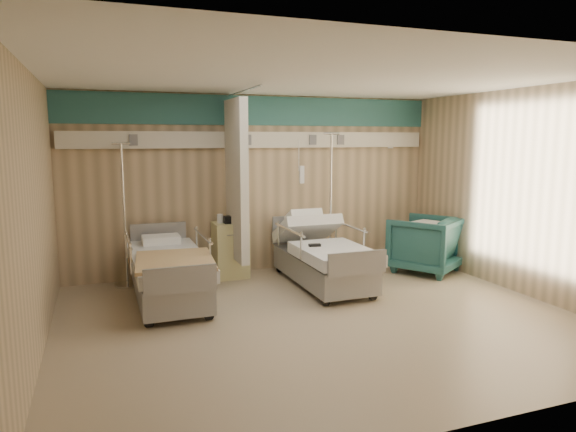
{
  "coord_description": "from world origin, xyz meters",
  "views": [
    {
      "loc": [
        -2.39,
        -5.35,
        2.12
      ],
      "look_at": [
        -0.19,
        0.6,
        1.16
      ],
      "focal_mm": 32.0,
      "sensor_mm": 36.0,
      "label": 1
    }
  ],
  "objects_px": {
    "iv_stand_left": "(126,257)",
    "visitor_armchair": "(425,244)",
    "bed_right": "(322,264)",
    "iv_stand_right": "(330,242)",
    "bedside_cabinet": "(230,250)",
    "bed_left": "(169,278)"
  },
  "relations": [
    {
      "from": "iv_stand_right",
      "to": "iv_stand_left",
      "type": "distance_m",
      "value": 3.18
    },
    {
      "from": "visitor_armchair",
      "to": "iv_stand_left",
      "type": "height_order",
      "value": "iv_stand_left"
    },
    {
      "from": "bed_right",
      "to": "iv_stand_right",
      "type": "height_order",
      "value": "iv_stand_right"
    },
    {
      "from": "iv_stand_right",
      "to": "iv_stand_left",
      "type": "relative_size",
      "value": 1.07
    },
    {
      "from": "bed_left",
      "to": "visitor_armchair",
      "type": "bearing_deg",
      "value": 1.7
    },
    {
      "from": "bed_right",
      "to": "bed_left",
      "type": "height_order",
      "value": "same"
    },
    {
      "from": "iv_stand_right",
      "to": "bedside_cabinet",
      "type": "bearing_deg",
      "value": 176.98
    },
    {
      "from": "bed_left",
      "to": "visitor_armchair",
      "type": "xyz_separation_m",
      "value": [
        4.05,
        0.12,
        0.13
      ]
    },
    {
      "from": "bedside_cabinet",
      "to": "iv_stand_right",
      "type": "xyz_separation_m",
      "value": [
        1.65,
        -0.09,
        0.03
      ]
    },
    {
      "from": "bedside_cabinet",
      "to": "iv_stand_right",
      "type": "relative_size",
      "value": 0.38
    },
    {
      "from": "bedside_cabinet",
      "to": "iv_stand_right",
      "type": "distance_m",
      "value": 1.65
    },
    {
      "from": "bedside_cabinet",
      "to": "visitor_armchair",
      "type": "relative_size",
      "value": 0.86
    },
    {
      "from": "bed_left",
      "to": "bedside_cabinet",
      "type": "relative_size",
      "value": 2.54
    },
    {
      "from": "bed_left",
      "to": "iv_stand_left",
      "type": "distance_m",
      "value": 1.05
    },
    {
      "from": "bed_right",
      "to": "iv_stand_right",
      "type": "distance_m",
      "value": 0.96
    },
    {
      "from": "visitor_armchair",
      "to": "iv_stand_right",
      "type": "bearing_deg",
      "value": -60.16
    },
    {
      "from": "bed_left",
      "to": "iv_stand_right",
      "type": "bearing_deg",
      "value": 16.76
    },
    {
      "from": "iv_stand_left",
      "to": "visitor_armchair",
      "type": "bearing_deg",
      "value": -10.17
    },
    {
      "from": "bed_left",
      "to": "bedside_cabinet",
      "type": "height_order",
      "value": "bedside_cabinet"
    },
    {
      "from": "bed_left",
      "to": "iv_stand_right",
      "type": "relative_size",
      "value": 0.98
    },
    {
      "from": "bedside_cabinet",
      "to": "visitor_armchair",
      "type": "height_order",
      "value": "visitor_armchair"
    },
    {
      "from": "bed_right",
      "to": "iv_stand_right",
      "type": "relative_size",
      "value": 0.98
    }
  ]
}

